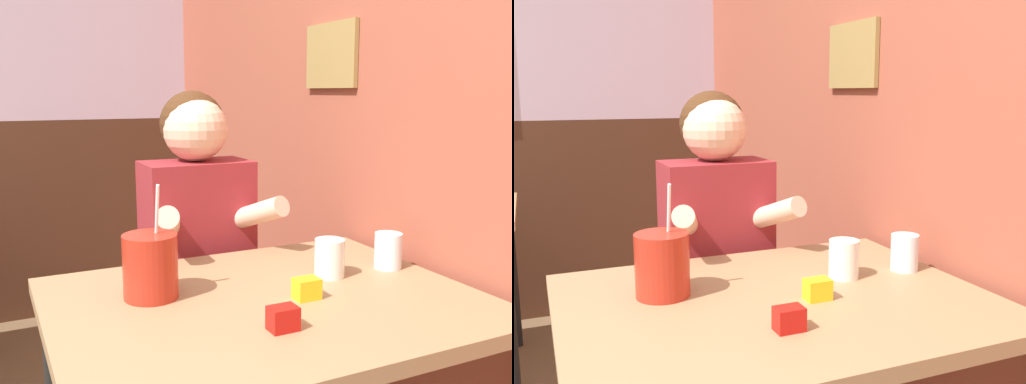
# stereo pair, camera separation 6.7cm
# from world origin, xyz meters

# --- Properties ---
(brick_wall_right) EXTENTS (0.08, 4.54, 2.70)m
(brick_wall_right) POSITION_xyz_m (1.18, 1.27, 1.35)
(brick_wall_right) COLOR #9E4C38
(brick_wall_right) RESTS_ON ground_plane
(main_table) EXTENTS (1.00, 0.79, 0.77)m
(main_table) POSITION_xyz_m (0.63, 0.42, 0.70)
(main_table) COLOR #93704C
(main_table) RESTS_ON ground_plane
(person_seated) EXTENTS (0.42, 0.41, 1.25)m
(person_seated) POSITION_xyz_m (0.66, 0.97, 0.66)
(person_seated) COLOR maroon
(person_seated) RESTS_ON ground_plane
(cocktail_pitcher) EXTENTS (0.13, 0.13, 0.27)m
(cocktail_pitcher) POSITION_xyz_m (0.38, 0.54, 0.85)
(cocktail_pitcher) COLOR #B22819
(cocktail_pitcher) RESTS_ON main_table
(glass_near_pitcher) EXTENTS (0.08, 0.08, 0.10)m
(glass_near_pitcher) POSITION_xyz_m (1.04, 0.48, 0.82)
(glass_near_pitcher) COLOR silver
(glass_near_pitcher) RESTS_ON main_table
(glass_center) EXTENTS (0.08, 0.08, 0.10)m
(glass_center) POSITION_xyz_m (0.85, 0.49, 0.82)
(glass_center) COLOR silver
(glass_center) RESTS_ON main_table
(condiment_ketchup) EXTENTS (0.06, 0.04, 0.05)m
(condiment_ketchup) POSITION_xyz_m (0.58, 0.24, 0.79)
(condiment_ketchup) COLOR #B7140F
(condiment_ketchup) RESTS_ON main_table
(condiment_mustard) EXTENTS (0.06, 0.04, 0.05)m
(condiment_mustard) POSITION_xyz_m (0.71, 0.37, 0.79)
(condiment_mustard) COLOR yellow
(condiment_mustard) RESTS_ON main_table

